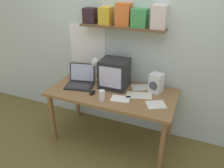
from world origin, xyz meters
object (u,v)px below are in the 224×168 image
Objects in this scene: juice_glass at (102,96)px; crt_monitor at (115,73)px; laptop at (81,80)px; loose_paper_near_laptop at (139,95)px; corner_desk at (112,96)px; desk_lamp at (96,65)px; loose_paper_near_monitor at (120,99)px; printed_handout at (156,105)px; open_notebook at (141,87)px; space_heater at (156,83)px; computer_mouse at (92,92)px.

crt_monitor is at bearing 90.69° from juice_glass.
laptop is 1.19× the size of loose_paper_near_laptop.
desk_lamp is at bearing 146.64° from corner_desk.
printed_handout is at bearing 3.91° from loose_paper_near_monitor.
corner_desk is at bearing -81.95° from crt_monitor.
printed_handout and open_notebook have the same top height.
crt_monitor is 1.50× the size of space_heater.
loose_paper_near_monitor is (0.18, -0.26, -0.18)m from crt_monitor.
space_heater is 0.92× the size of printed_handout.
open_notebook is (0.59, 0.04, -0.23)m from desk_lamp.
laptop is at bearing 173.05° from printed_handout.
space_heater is 0.25m from loose_paper_near_laptop.
crt_monitor is 0.29m from desk_lamp.
computer_mouse reaches higher than loose_paper_near_monitor.
desk_lamp is 1.37× the size of space_heater.
space_heater is 1.00× the size of loose_paper_near_monitor.
printed_handout is (0.86, -0.30, -0.23)m from desk_lamp.
printed_handout is 1.09× the size of loose_paper_near_monitor.
laptop is at bearing -166.50° from crt_monitor.
loose_paper_near_monitor is at bearing -137.66° from loose_paper_near_laptop.
loose_paper_near_monitor is (-0.33, -0.32, -0.12)m from space_heater.
loose_paper_near_laptop is at bearing 5.41° from corner_desk.
crt_monitor is at bearing 157.86° from printed_handout.
corner_desk is 0.57m from printed_handout.
printed_handout is (1.00, -0.12, -0.06)m from laptop.
loose_paper_near_monitor is 0.86× the size of open_notebook.
laptop reaches higher than open_notebook.
desk_lamp reaches higher than printed_handout.
desk_lamp reaches higher than corner_desk.
crt_monitor reaches higher than loose_paper_near_laptop.
loose_paper_near_laptop is (0.35, -0.11, -0.18)m from crt_monitor.
juice_glass reaches higher than corner_desk.
printed_handout is (0.56, -0.10, 0.06)m from corner_desk.
open_notebook is at bearing 25.65° from desk_lamp.
crt_monitor is at bearing 58.30° from computer_mouse.
crt_monitor is 0.65m from printed_handout.
computer_mouse is at bearing 148.92° from juice_glass.
laptop is 3.54× the size of computer_mouse.
laptop is 1.01m from printed_handout.
space_heater is 0.32m from printed_handout.
crt_monitor is 1.10× the size of desk_lamp.
open_notebook is at bearing 69.75° from loose_paper_near_monitor.
corner_desk is at bearing -141.95° from space_heater.
space_heater reaches higher than open_notebook.
juice_glass is (0.00, -0.38, -0.12)m from crt_monitor.
computer_mouse is 0.75m from printed_handout.
crt_monitor is 0.41m from loose_paper_near_laptop.
computer_mouse is 0.47× the size of loose_paper_near_monitor.
juice_glass is 0.39× the size of loose_paper_near_laptop.
crt_monitor is 0.36m from computer_mouse.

